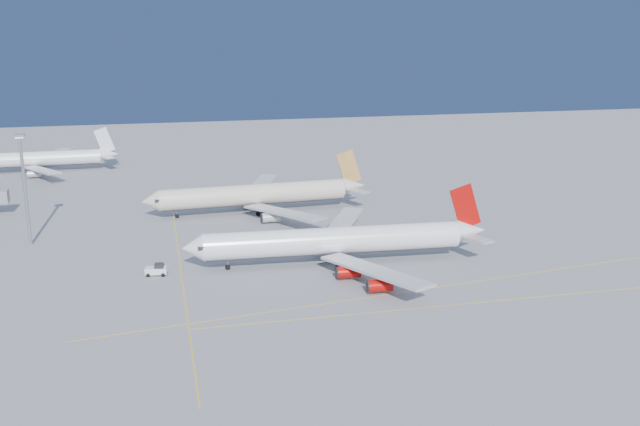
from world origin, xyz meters
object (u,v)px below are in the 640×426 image
Objects in this scene: airliner_etihad at (258,194)px; light_mast at (24,181)px; pushback_tug at (157,270)px; airliner_virgin at (340,241)px; airliner_third at (36,159)px.

light_mast is (-55.71, -17.51, 10.29)m from airliner_etihad.
airliner_etihad is 53.12m from pushback_tug.
light_mast is at bearing 144.38° from pushback_tug.
airliner_virgin is 47.48m from airliner_etihad.
airliner_virgin reaches higher than airliner_etihad.
pushback_tug is at bearing -44.59° from light_mast.
airliner_virgin is 140.40m from airliner_third.
airliner_etihad is 59.30m from light_mast.
pushback_tug is (-27.61, -45.22, -3.76)m from airliner_etihad.
airliner_third is at bearing 126.05° from airliner_virgin.
light_mast is (-66.24, 28.79, 10.27)m from airliner_virgin.
light_mast is at bearing -84.74° from airliner_third.
airliner_virgin is 1.07× the size of airliner_etihad.
light_mast is at bearing 159.33° from airliner_virgin.
airliner_virgin is 72.96m from light_mast.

